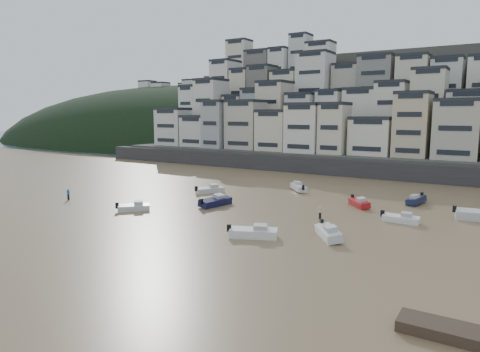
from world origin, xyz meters
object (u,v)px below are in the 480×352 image
Objects in this scene: boat_e at (359,202)px; boat_i at (416,199)px; boat_b at (328,231)px; person_blue at (68,194)px; boat_d at (401,217)px; boat_a at (253,231)px; boat_j at (134,206)px; boat_c at (215,200)px; boat_h at (299,186)px; boat_f at (210,189)px; person_pink at (320,212)px.

boat_e is 0.96× the size of boat_i.
person_blue reaches higher than boat_b.
boat_d is at bearing 10.51° from boat_i.
boat_e is 43.60m from person_blue.
boat_a is 20.39m from boat_j.
boat_c is (-12.66, 10.84, 0.03)m from boat_a.
boat_b is 1.00× the size of boat_h.
person_blue is (-34.37, 2.44, 0.11)m from boat_a.
boat_a is at bearing -96.16° from boat_b.
boat_e is 14.43m from boat_h.
person_blue reaches higher than boat_i.
person_blue is at bearing 152.37° from boat_a.
boat_f is at bearing -156.18° from boat_b.
boat_a is 0.96× the size of boat_c.
person_pink is (2.94, 11.55, 0.11)m from boat_a.
person_blue is at bearing -166.28° from person_pink.
boat_f is 15.21m from boat_h.
boat_d is 1.01× the size of boat_j.
boat_c is 1.12× the size of boat_i.
boat_d is 2.68× the size of person_pink.
boat_j is at bearing -93.82° from boat_e.
boat_h is at bearing 122.12° from person_pink.
boat_h reaches higher than boat_f.
person_blue is at bearing -124.86° from boat_b.
person_pink reaches higher than boat_d.
boat_j is 14.13m from person_blue.
boat_a is 16.67m from boat_c.
boat_d is at bearing 21.28° from person_pink.
boat_f reaches higher than boat_j.
boat_e is at bearing 78.23° from person_pink.
boat_a is 34.46m from person_blue.
person_blue reaches higher than boat_c.
person_pink is (-3.87, 7.46, 0.11)m from boat_b.
boat_h reaches higher than boat_i.
boat_i is 52.33m from person_blue.
boat_b is 0.96× the size of boat_c.
boat_j is 2.66× the size of person_blue.
boat_e is 2.85× the size of person_pink.
boat_e is 31.49m from boat_j.
boat_j is at bearing -123.52° from boat_b.
boat_c is 1.24× the size of boat_d.
boat_b is 1.07× the size of boat_i.
boat_i is (-0.44, 12.54, 0.07)m from boat_d.
boat_j is (-25.21, -18.87, -0.05)m from boat_e.
boat_c reaches higher than boat_e.
boat_j is at bearing -158.41° from person_pink.
boat_b reaches higher than boat_i.
boat_a is 1.00× the size of boat_h.
boat_d is 0.84× the size of boat_h.
person_pink reaches higher than boat_h.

